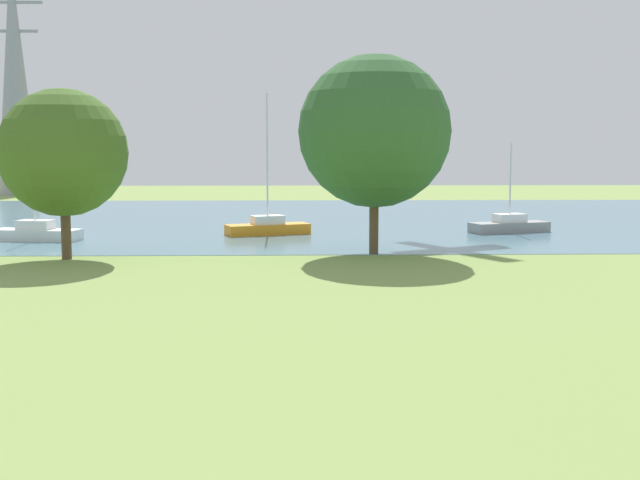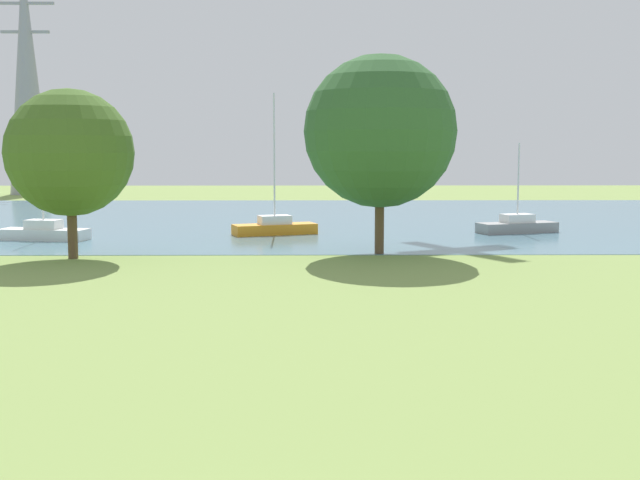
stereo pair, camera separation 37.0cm
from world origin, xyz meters
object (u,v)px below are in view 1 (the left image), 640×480
Objects in this scene: sailboat_orange at (268,227)px; electricity_pylon at (15,75)px; tree_east_near at (375,131)px; sailboat_gray at (509,225)px; tree_west_far at (63,153)px; sailboat_white at (36,232)px.

sailboat_orange is 0.32× the size of electricity_pylon.
tree_east_near is 0.36× the size of electricity_pylon.
sailboat_gray is at bearing 46.37° from tree_east_near.
tree_east_near is at bearing 6.13° from tree_west_far.
tree_east_near is (5.34, -8.57, 5.27)m from sailboat_orange.
sailboat_orange reaches higher than tree_west_far.
tree_west_far is at bearing -69.03° from electricity_pylon.
tree_west_far is (-22.97, -10.90, 4.32)m from sailboat_gray.
tree_east_near is 61.43m from electricity_pylon.
sailboat_orange is 12.73m from sailboat_white.
tree_west_far is (3.77, -7.38, 4.31)m from sailboat_white.
electricity_pylon is (-28.67, 42.09, 12.32)m from sailboat_orange.
tree_west_far is 0.82× the size of tree_east_near.
electricity_pylon is at bearing 123.87° from tree_east_near.
sailboat_orange is 13.97m from tree_west_far.
tree_west_far is at bearing -154.62° from sailboat_gray.
tree_east_near reaches higher than tree_west_far.
tree_west_far reaches higher than sailboat_gray.
sailboat_gray is 0.69× the size of tree_west_far.
sailboat_white is 0.65× the size of tree_east_near.
sailboat_orange reaches higher than sailboat_gray.
sailboat_orange is at bearing -176.73° from sailboat_gray.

